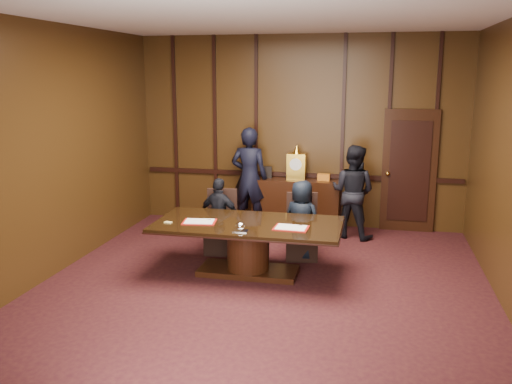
# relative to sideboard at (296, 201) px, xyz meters

# --- Properties ---
(room) EXTENTS (7.00, 7.04, 3.50)m
(room) POSITION_rel_sideboard_xyz_m (0.07, -3.12, 1.24)
(room) COLOR black
(room) RESTS_ON ground
(sideboard) EXTENTS (1.60, 0.45, 1.54)m
(sideboard) POSITION_rel_sideboard_xyz_m (0.00, 0.00, 0.00)
(sideboard) COLOR black
(sideboard) RESTS_ON ground
(conference_table) EXTENTS (2.62, 1.32, 0.76)m
(conference_table) POSITION_rel_sideboard_xyz_m (-0.31, -2.55, 0.02)
(conference_table) COLOR black
(conference_table) RESTS_ON ground
(folder_left) EXTENTS (0.50, 0.39, 0.02)m
(folder_left) POSITION_rel_sideboard_xyz_m (-0.98, -2.69, 0.28)
(folder_left) COLOR #A8160F
(folder_left) RESTS_ON conference_table
(folder_right) EXTENTS (0.48, 0.35, 0.02)m
(folder_right) POSITION_rel_sideboard_xyz_m (0.33, -2.71, 0.28)
(folder_right) COLOR #A8160F
(folder_right) RESTS_ON conference_table
(inkstand) EXTENTS (0.20, 0.14, 0.12)m
(inkstand) POSITION_rel_sideboard_xyz_m (-0.31, -3.00, 0.33)
(inkstand) COLOR white
(inkstand) RESTS_ON conference_table
(notepad) EXTENTS (0.11, 0.08, 0.01)m
(notepad) POSITION_rel_sideboard_xyz_m (-1.40, -2.81, 0.28)
(notepad) COLOR #D6BD69
(notepad) RESTS_ON conference_table
(chair_left) EXTENTS (0.54, 0.54, 0.99)m
(chair_left) POSITION_rel_sideboard_xyz_m (-0.96, -1.67, -0.19)
(chair_left) COLOR black
(chair_left) RESTS_ON ground
(chair_right) EXTENTS (0.55, 0.55, 0.99)m
(chair_right) POSITION_rel_sideboard_xyz_m (0.34, -1.67, -0.19)
(chair_right) COLOR black
(chair_right) RESTS_ON ground
(signatory_left) EXTENTS (0.75, 0.43, 1.21)m
(signatory_left) POSITION_rel_sideboard_xyz_m (-0.96, -1.75, 0.12)
(signatory_left) COLOR black
(signatory_left) RESTS_ON ground
(signatory_right) EXTENTS (0.70, 0.57, 1.23)m
(signatory_right) POSITION_rel_sideboard_xyz_m (0.34, -1.75, 0.13)
(signatory_right) COLOR black
(signatory_right) RESTS_ON ground
(witness_left) EXTENTS (0.70, 0.48, 1.86)m
(witness_left) POSITION_rel_sideboard_xyz_m (-0.85, -0.16, 0.44)
(witness_left) COLOR black
(witness_left) RESTS_ON ground
(witness_right) EXTENTS (0.95, 0.85, 1.62)m
(witness_right) POSITION_rel_sideboard_xyz_m (1.05, -0.42, 0.32)
(witness_right) COLOR black
(witness_right) RESTS_ON ground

